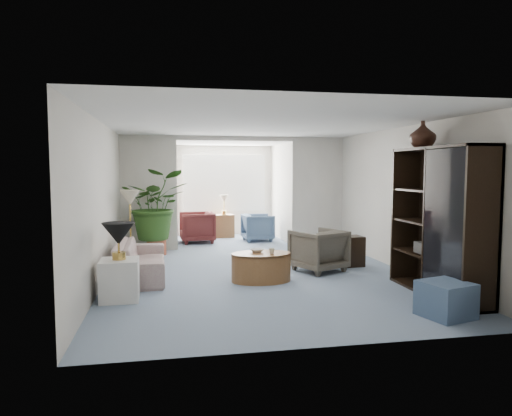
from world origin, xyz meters
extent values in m
plane|color=#879CB2|center=(0.00, 0.00, 0.00)|extent=(6.00, 6.00, 0.00)
plane|color=#879CB2|center=(0.00, 4.10, 0.00)|extent=(2.60, 2.60, 0.00)
cube|color=silver|center=(-1.90, 3.00, 1.25)|extent=(1.20, 0.12, 2.50)
cube|color=silver|center=(1.90, 3.00, 1.25)|extent=(1.20, 0.12, 2.50)
cube|color=silver|center=(0.00, 3.00, 2.45)|extent=(2.60, 0.12, 0.10)
cube|color=white|center=(0.00, 5.18, 1.40)|extent=(2.20, 0.02, 1.50)
cube|color=white|center=(0.00, 5.15, 1.40)|extent=(2.20, 0.02, 1.50)
cube|color=#BCAC96|center=(2.46, -0.10, 1.70)|extent=(0.04, 0.50, 0.40)
imported|color=#BDB2A0|center=(-1.96, 0.48, 0.29)|extent=(0.81, 2.00, 0.58)
cube|color=white|center=(-2.16, -0.87, 0.28)|extent=(0.51, 0.51, 0.56)
cone|color=black|center=(-2.16, -0.87, 0.91)|extent=(0.44, 0.44, 0.30)
cone|color=beige|center=(-2.18, 1.49, 1.25)|extent=(0.36, 0.36, 0.28)
cylinder|color=brown|center=(-0.06, -0.18, 0.23)|extent=(1.18, 1.18, 0.45)
imported|color=white|center=(-0.11, -0.08, 0.48)|extent=(0.26, 0.26, 0.05)
imported|color=silver|center=(0.09, -0.28, 0.49)|extent=(0.12, 0.12, 0.09)
imported|color=#686152|center=(1.06, 0.38, 0.37)|extent=(1.04, 1.06, 0.73)
cube|color=black|center=(1.76, 0.68, 0.27)|extent=(0.48, 0.40, 0.55)
cube|color=black|center=(2.23, -1.42, 1.04)|extent=(0.50, 1.88, 2.08)
imported|color=black|center=(2.23, -0.92, 2.28)|extent=(0.38, 0.38, 0.40)
cube|color=slate|center=(1.76, -2.35, 0.21)|extent=(0.65, 0.65, 0.42)
cylinder|color=#AF4E32|center=(-1.75, 2.48, 0.16)|extent=(0.40, 0.40, 0.32)
imported|color=#2B521C|center=(-1.75, 2.48, 1.05)|extent=(1.31, 1.13, 1.45)
imported|color=slate|center=(0.68, 3.97, 0.33)|extent=(0.77, 0.75, 0.67)
imported|color=#5B241F|center=(-0.82, 3.97, 0.37)|extent=(0.85, 0.83, 0.74)
cube|color=brown|center=(-0.07, 4.72, 0.30)|extent=(0.51, 0.40, 0.60)
cube|color=#3C3938|center=(2.18, -1.57, 1.09)|extent=(0.30, 0.26, 0.16)
cube|color=#29231F|center=(2.18, -1.77, 1.54)|extent=(0.30, 0.26, 0.16)
cube|color=#2F2D2A|center=(2.18, -1.22, 0.64)|extent=(0.30, 0.26, 0.16)
cube|color=#2A2824|center=(2.18, -1.84, 0.64)|extent=(0.30, 0.26, 0.16)
camera|label=1|loc=(-1.50, -7.31, 1.77)|focal=32.76mm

